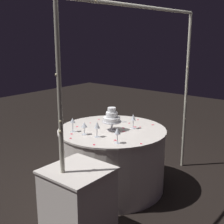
{
  "coord_description": "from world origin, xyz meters",
  "views": [
    {
      "loc": [
        2.65,
        2.15,
        1.8
      ],
      "look_at": [
        0.0,
        0.0,
        0.94
      ],
      "focal_mm": 49.25,
      "sensor_mm": 36.0,
      "label": 1
    }
  ],
  "objects": [
    {
      "name": "wine_glass_1",
      "position": [
        0.34,
        0.34,
        0.86
      ],
      "size": [
        0.06,
        0.06,
        0.16
      ],
      "color": "silver",
      "rests_on": "main_table"
    },
    {
      "name": "rose_petal_2",
      "position": [
        0.2,
        0.54,
        0.74
      ],
      "size": [
        0.04,
        0.04,
        0.0
      ],
      "primitive_type": "ellipsoid",
      "rotation": [
        0.0,
        0.0,
        4.13
      ],
      "color": "#E02D47",
      "rests_on": "main_table"
    },
    {
      "name": "decorative_arch",
      "position": [
        0.0,
        0.38,
        1.4
      ],
      "size": [
        2.27,
        0.06,
        2.09
      ],
      "color": "#B7B29E",
      "rests_on": "ground"
    },
    {
      "name": "rose_petal_10",
      "position": [
        -0.26,
        -0.11,
        0.74
      ],
      "size": [
        0.04,
        0.05,
        0.0
      ],
      "primitive_type": "ellipsoid",
      "rotation": [
        0.0,
        0.0,
        2.09
      ],
      "color": "#E02D47",
      "rests_on": "main_table"
    },
    {
      "name": "wine_glass_4",
      "position": [
        0.32,
        0.05,
        0.86
      ],
      "size": [
        0.06,
        0.06,
        0.17
      ],
      "color": "silver",
      "rests_on": "main_table"
    },
    {
      "name": "wine_glass_2",
      "position": [
        0.35,
        -0.28,
        0.86
      ],
      "size": [
        0.06,
        0.06,
        0.16
      ],
      "color": "silver",
      "rests_on": "main_table"
    },
    {
      "name": "rose_petal_16",
      "position": [
        0.19,
        -0.38,
        0.74
      ],
      "size": [
        0.02,
        0.03,
        0.0
      ],
      "primitive_type": "ellipsoid",
      "rotation": [
        0.0,
        0.0,
        1.57
      ],
      "color": "#E02D47",
      "rests_on": "main_table"
    },
    {
      "name": "rose_petal_14",
      "position": [
        -0.27,
        0.21,
        0.74
      ],
      "size": [
        0.03,
        0.03,
        0.0
      ],
      "primitive_type": "ellipsoid",
      "rotation": [
        0.0,
        0.0,
        5.72
      ],
      "color": "#E02D47",
      "rests_on": "main_table"
    },
    {
      "name": "rose_petal_11",
      "position": [
        -0.45,
        0.28,
        0.74
      ],
      "size": [
        0.04,
        0.04,
        0.0
      ],
      "primitive_type": "ellipsoid",
      "rotation": [
        0.0,
        0.0,
        5.61
      ],
      "color": "#E02D47",
      "rests_on": "main_table"
    },
    {
      "name": "rose_petal_1",
      "position": [
        -0.12,
        0.08,
        0.74
      ],
      "size": [
        0.04,
        0.05,
        0.0
      ],
      "primitive_type": "ellipsoid",
      "rotation": [
        0.0,
        0.0,
        1.86
      ],
      "color": "#E02D47",
      "rests_on": "main_table"
    },
    {
      "name": "rose_petal_7",
      "position": [
        0.53,
        -0.13,
        0.74
      ],
      "size": [
        0.04,
        0.04,
        0.0
      ],
      "primitive_type": "ellipsoid",
      "rotation": [
        0.0,
        0.0,
        0.88
      ],
      "color": "#E02D47",
      "rests_on": "main_table"
    },
    {
      "name": "cake_knife",
      "position": [
        -0.23,
        -0.17,
        0.74
      ],
      "size": [
        0.23,
        0.22,
        0.01
      ],
      "color": "silver",
      "rests_on": "main_table"
    },
    {
      "name": "rose_petal_4",
      "position": [
        0.13,
        0.18,
        0.74
      ],
      "size": [
        0.04,
        0.03,
        0.0
      ],
      "primitive_type": "ellipsoid",
      "rotation": [
        0.0,
        0.0,
        3.04
      ],
      "color": "#E02D47",
      "rests_on": "main_table"
    },
    {
      "name": "main_table",
      "position": [
        0.0,
        0.0,
        0.37
      ],
      "size": [
        1.26,
        1.26,
        0.74
      ],
      "color": "silver",
      "rests_on": "ground"
    },
    {
      "name": "ground_plane",
      "position": [
        0.0,
        0.0,
        0.0
      ],
      "size": [
        12.0,
        12.0,
        0.0
      ],
      "primitive_type": "plane",
      "color": "black"
    },
    {
      "name": "rose_petal_3",
      "position": [
        -0.23,
        -0.24,
        0.74
      ],
      "size": [
        0.04,
        0.03,
        0.0
      ],
      "primitive_type": "ellipsoid",
      "rotation": [
        0.0,
        0.0,
        6.2
      ],
      "color": "#E02D47",
      "rests_on": "main_table"
    },
    {
      "name": "tiered_cake",
      "position": [
        0.03,
        0.02,
        0.89
      ],
      "size": [
        0.22,
        0.22,
        0.27
      ],
      "color": "silver",
      "rests_on": "main_table"
    },
    {
      "name": "rose_petal_0",
      "position": [
        -0.17,
        -0.2,
        0.74
      ],
      "size": [
        0.03,
        0.03,
        0.0
      ],
      "primitive_type": "ellipsoid",
      "rotation": [
        0.0,
        0.0,
        0.75
      ],
      "color": "#E02D47",
      "rests_on": "main_table"
    },
    {
      "name": "rose_petal_15",
      "position": [
        -0.03,
        -0.37,
        0.74
      ],
      "size": [
        0.03,
        0.03,
        0.0
      ],
      "primitive_type": "ellipsoid",
      "rotation": [
        0.0,
        0.0,
        4.29
      ],
      "color": "#E02D47",
      "rests_on": "main_table"
    },
    {
      "name": "rose_petal_8",
      "position": [
        0.52,
        0.19,
        0.74
      ],
      "size": [
        0.04,
        0.04,
        0.0
      ],
      "primitive_type": "ellipsoid",
      "rotation": [
        0.0,
        0.0,
        4.03
      ],
      "color": "#E02D47",
      "rests_on": "main_table"
    },
    {
      "name": "rose_petal_17",
      "position": [
        -0.01,
        0.16,
        0.74
      ],
      "size": [
        0.05,
        0.04,
        0.0
      ],
      "primitive_type": "ellipsoid",
      "rotation": [
        0.0,
        0.0,
        5.65
      ],
      "color": "#E02D47",
      "rests_on": "main_table"
    },
    {
      "name": "rose_petal_12",
      "position": [
        -0.22,
        -0.4,
        0.74
      ],
      "size": [
        0.03,
        0.03,
        0.0
      ],
      "primitive_type": "ellipsoid",
      "rotation": [
        0.0,
        0.0,
        5.27
      ],
      "color": "#E02D47",
      "rests_on": "main_table"
    },
    {
      "name": "rose_petal_6",
      "position": [
        0.43,
        -0.23,
        0.74
      ],
      "size": [
        0.04,
        0.05,
        0.0
      ],
      "primitive_type": "ellipsoid",
      "rotation": [
        0.0,
        0.0,
        4.33
      ],
      "color": "#E02D47",
      "rests_on": "main_table"
    },
    {
      "name": "rose_petal_5",
      "position": [
        -0.52,
        0.01,
        0.74
      ],
      "size": [
        0.04,
        0.03,
        0.0
      ],
      "primitive_type": "ellipsoid",
      "rotation": [
        0.0,
        0.0,
        3.4
      ],
      "color": "#E02D47",
      "rests_on": "main_table"
    },
    {
      "name": "side_table",
      "position": [
        0.99,
        0.43,
        0.36
      ],
      "size": [
        0.52,
        0.52,
        0.71
      ],
      "color": "silver",
      "rests_on": "ground"
    },
    {
      "name": "rose_petal_18",
      "position": [
        0.28,
        0.28,
        0.74
      ],
      "size": [
        0.04,
        0.04,
        0.0
      ],
      "primitive_type": "ellipsoid",
      "rotation": [
        0.0,
        0.0,
        4.98
      ],
      "color": "#E02D47",
      "rests_on": "main_table"
    },
    {
      "name": "rose_petal_9",
      "position": [
        -0.32,
        0.01,
        0.74
      ],
      "size": [
        0.03,
        0.02,
        0.0
      ],
      "primitive_type": "ellipsoid",
      "rotation": [
        0.0,
        0.0,
        6.23
      ],
      "color": "#E02D47",
      "rests_on": "main_table"
    },
    {
      "name": "wine_glass_3",
      "position": [
        -0.17,
        0.18,
        0.86
      ],
      "size": [
        0.06,
        0.06,
        0.17
      ],
      "color": "silver",
      "rests_on": "main_table"
    },
    {
      "name": "rose_petal_13",
      "position": [
        -0.24,
        0.16,
        0.74
      ],
      "size": [
        0.03,
        0.04,
        0.0
      ],
      "primitive_type": "ellipsoid",
      "rotation": [
        0.0,
        0.0,
        1.66
      ],
      "color": "#E02D47",
      "rests_on": "main_table"
    },
    {
      "name": "wine_glass_0",
      "position": [
        0.35,
        -0.11,
        0.84
      ],
      "size": [
        0.07,
        0.07,
        0.14
      ],
      "color": "silver",
      "rests_on": "main_table"
    }
  ]
}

